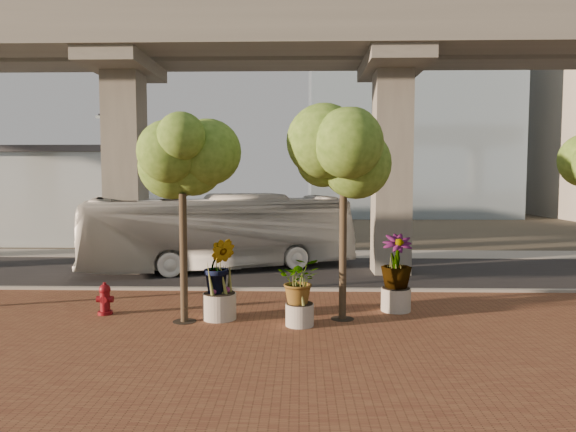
{
  "coord_description": "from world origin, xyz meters",
  "views": [
    {
      "loc": [
        1.95,
        -21.11,
        4.32
      ],
      "look_at": [
        1.4,
        0.5,
        2.7
      ],
      "focal_mm": 32.0,
      "sensor_mm": 36.0,
      "label": 1
    }
  ],
  "objects": [
    {
      "name": "ground",
      "position": [
        0.0,
        0.0,
        0.0
      ],
      "size": [
        160.0,
        160.0,
        0.0
      ],
      "primitive_type": "plane",
      "color": "#3A352A",
      "rests_on": "ground"
    },
    {
      "name": "brick_plaza",
      "position": [
        0.0,
        -8.0,
        0.03
      ],
      "size": [
        70.0,
        13.0,
        0.06
      ],
      "primitive_type": "cube",
      "color": "brown",
      "rests_on": "ground"
    },
    {
      "name": "asphalt_road",
      "position": [
        0.0,
        2.0,
        0.02
      ],
      "size": [
        90.0,
        8.0,
        0.04
      ],
      "primitive_type": "cube",
      "color": "black",
      "rests_on": "ground"
    },
    {
      "name": "curb_strip",
      "position": [
        0.0,
        -2.0,
        0.08
      ],
      "size": [
        70.0,
        0.25,
        0.16
      ],
      "primitive_type": "cube",
      "color": "gray",
      "rests_on": "ground"
    },
    {
      "name": "far_sidewalk",
      "position": [
        0.0,
        7.5,
        0.03
      ],
      "size": [
        90.0,
        3.0,
        0.06
      ],
      "primitive_type": "cube",
      "color": "gray",
      "rests_on": "ground"
    },
    {
      "name": "transit_viaduct",
      "position": [
        0.0,
        2.0,
        7.29
      ],
      "size": [
        72.0,
        5.6,
        12.4
      ],
      "color": "gray",
      "rests_on": "ground"
    },
    {
      "name": "station_pavilion",
      "position": [
        -20.0,
        16.0,
        3.22
      ],
      "size": [
        23.0,
        13.0,
        6.3
      ],
      "color": "silver",
      "rests_on": "ground"
    },
    {
      "name": "transit_bus",
      "position": [
        -1.83,
        2.64,
        1.76
      ],
      "size": [
        12.89,
        7.02,
        3.52
      ],
      "primitive_type": "imported",
      "rotation": [
        0.0,
        0.0,
        1.91
      ],
      "color": "silver",
      "rests_on": "ground"
    },
    {
      "name": "fire_hydrant",
      "position": [
        -4.17,
        -5.5,
        0.54
      ],
      "size": [
        0.5,
        0.45,
        1.01
      ],
      "color": "#650B11",
      "rests_on": "ground"
    },
    {
      "name": "planter_front",
      "position": [
        1.92,
        -6.57,
        1.28
      ],
      "size": [
        1.82,
        1.82,
        2.0
      ],
      "color": "gray",
      "rests_on": "ground"
    },
    {
      "name": "planter_right",
      "position": [
        5.0,
        -4.85,
        1.55
      ],
      "size": [
        2.31,
        2.31,
        2.46
      ],
      "color": "gray",
      "rests_on": "ground"
    },
    {
      "name": "planter_left",
      "position": [
        -0.5,
        -5.94,
        1.55
      ],
      "size": [
        2.24,
        2.24,
        2.46
      ],
      "color": "gray",
      "rests_on": "ground"
    },
    {
      "name": "street_tree_near_west",
      "position": [
        -1.5,
        -6.26,
        4.75
      ],
      "size": [
        3.13,
        3.13,
        6.14
      ],
      "color": "#453827",
      "rests_on": "ground"
    },
    {
      "name": "street_tree_near_east",
      "position": [
        3.21,
        -5.85,
        5.24
      ],
      "size": [
        3.55,
        3.55,
        6.82
      ],
      "color": "#453827",
      "rests_on": "ground"
    },
    {
      "name": "streetlamp_west",
      "position": [
        -8.64,
        6.7,
        4.46
      ],
      "size": [
        0.38,
        1.11,
        7.64
      ],
      "color": "#323238",
      "rests_on": "ground"
    },
    {
      "name": "streetlamp_east",
      "position": [
        6.96,
        7.32,
        4.19
      ],
      "size": [
        0.36,
        1.04,
        7.17
      ],
      "color": "#2B2C30",
      "rests_on": "ground"
    }
  ]
}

